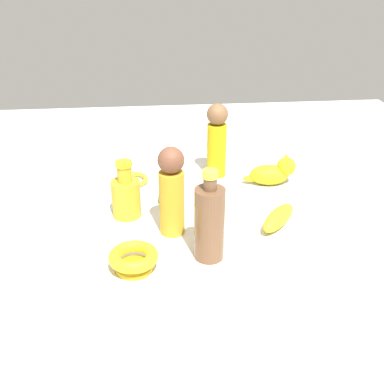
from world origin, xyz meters
TOP-DOWN VIEW (x-y plane):
  - ground at (0.00, 0.00)m, footprint 2.00×2.00m
  - bottle_tall at (0.02, -0.22)m, footprint 0.07×0.07m
  - bottle_short at (-0.18, -0.01)m, footprint 0.08×0.08m
  - banana at (0.22, -0.10)m, footprint 0.13×0.15m
  - cat_figurine at (0.26, 0.15)m, footprint 0.16×0.08m
  - person_figure_adult at (0.10, 0.23)m, footprint 0.07×0.07m
  - bowl at (-0.16, -0.26)m, footprint 0.11×0.11m
  - bangle at (-0.17, 0.20)m, footprint 0.10×0.10m
  - nail_polish_jar at (-0.07, 0.05)m, footprint 0.04×0.04m
  - person_figure_child at (-0.06, -0.10)m, footprint 0.07×0.07m

SIDE VIEW (x-z plane):
  - ground at x=0.00m, z-range 0.00..0.00m
  - bangle at x=-0.17m, z-range 0.00..0.02m
  - nail_polish_jar at x=-0.07m, z-range 0.00..0.04m
  - banana at x=0.22m, z-range 0.00..0.05m
  - bowl at x=-0.16m, z-range 0.01..0.05m
  - cat_figurine at x=0.26m, z-range -0.01..0.09m
  - bottle_short at x=-0.18m, z-range -0.02..0.14m
  - bottle_tall at x=0.02m, z-range -0.02..0.21m
  - person_figure_child at x=-0.06m, z-range 0.00..0.23m
  - person_figure_adult at x=0.10m, z-range 0.00..0.24m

